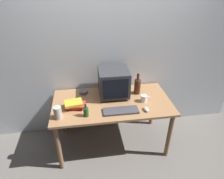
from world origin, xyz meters
TOP-DOWN VIEW (x-y plane):
  - ground_plane at (0.00, 0.00)m, footprint 6.00×6.00m
  - back_wall at (0.00, 0.45)m, footprint 4.00×0.08m
  - desk at (0.00, 0.00)m, footprint 1.50×0.78m
  - crt_monitor at (0.04, 0.16)m, footprint 0.38×0.39m
  - keyboard at (0.07, -0.22)m, footprint 0.42×0.15m
  - computer_mouse at (0.38, -0.24)m, footprint 0.07×0.10m
  - bottle_tall at (0.37, 0.15)m, footprint 0.09×0.09m
  - bottle_short at (-0.34, -0.25)m, footprint 0.06×0.06m
  - book_stack at (-0.47, -0.06)m, footprint 0.26×0.18m
  - mug at (0.40, -0.06)m, footprint 0.12×0.08m
  - cd_spindle at (-0.36, 0.26)m, footprint 0.12×0.12m
  - metal_canister at (-0.65, -0.24)m, footprint 0.09×0.09m

SIDE VIEW (x-z plane):
  - ground_plane at x=0.00m, z-range 0.00..0.00m
  - desk at x=0.00m, z-range 0.28..1.00m
  - keyboard at x=0.07m, z-range 0.72..0.75m
  - computer_mouse at x=0.38m, z-range 0.72..0.76m
  - cd_spindle at x=-0.36m, z-range 0.72..0.77m
  - mug at x=0.40m, z-range 0.72..0.81m
  - book_stack at x=-0.47m, z-range 0.73..0.82m
  - bottle_short at x=-0.34m, z-range 0.70..0.87m
  - metal_canister at x=-0.65m, z-range 0.72..0.87m
  - bottle_tall at x=0.37m, z-range 0.69..0.99m
  - crt_monitor at x=0.04m, z-range 0.73..1.10m
  - back_wall at x=0.00m, z-range 0.00..2.50m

